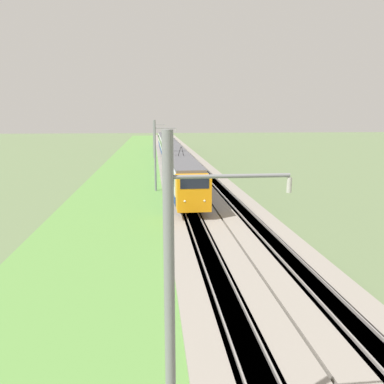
{
  "coord_description": "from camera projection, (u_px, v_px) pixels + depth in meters",
  "views": [
    {
      "loc": [
        -2.77,
        3.21,
        8.4
      ],
      "look_at": [
        27.66,
        0.0,
        2.26
      ],
      "focal_mm": 35.0,
      "sensor_mm": 36.0,
      "label": 1
    }
  ],
  "objects": [
    {
      "name": "ballast_adjacent",
      "position": [
        207.0,
        175.0,
        53.87
      ],
      "size": [
        240.0,
        4.4,
        0.3
      ],
      "color": "gray",
      "rests_on": "ground"
    },
    {
      "name": "catenary_mast_mid",
      "position": [
        156.0,
        155.0,
        42.09
      ],
      "size": [
        0.22,
        2.56,
        8.09
      ],
      "color": "slate",
      "rests_on": "ground"
    },
    {
      "name": "catenary_mast_near",
      "position": [
        173.0,
        323.0,
        7.73
      ],
      "size": [
        0.22,
        2.56,
        8.18
      ],
      "color": "slate",
      "rests_on": "ground"
    },
    {
      "name": "catenary_mast_far",
      "position": [
        154.0,
        139.0,
        76.47
      ],
      "size": [
        0.22,
        2.56,
        7.76
      ],
      "color": "slate",
      "rests_on": "ground"
    },
    {
      "name": "passenger_train",
      "position": [
        170.0,
        150.0,
        69.63
      ],
      "size": [
        82.4,
        2.86,
        5.14
      ],
      "rotation": [
        0.0,
        0.0,
        3.14
      ],
      "color": "orange",
      "rests_on": "ground"
    },
    {
      "name": "grass_verge",
      "position": [
        130.0,
        177.0,
        52.76
      ],
      "size": [
        240.0,
        11.1,
        0.12
      ],
      "color": "#5B8E42",
      "rests_on": "ground"
    },
    {
      "name": "ballast_main",
      "position": [
        176.0,
        176.0,
        53.4
      ],
      "size": [
        240.0,
        4.4,
        0.3
      ],
      "color": "gray",
      "rests_on": "ground"
    },
    {
      "name": "track_adjacent",
      "position": [
        207.0,
        175.0,
        53.87
      ],
      "size": [
        240.0,
        1.57,
        0.45
      ],
      "color": "#4C4238",
      "rests_on": "ground"
    },
    {
      "name": "track_main",
      "position": [
        176.0,
        176.0,
        53.4
      ],
      "size": [
        240.0,
        1.57,
        0.45
      ],
      "color": "#4C4238",
      "rests_on": "ground"
    }
  ]
}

